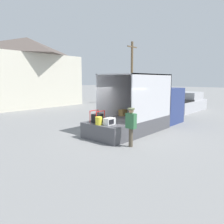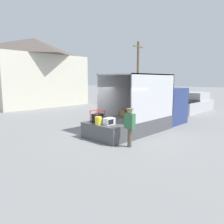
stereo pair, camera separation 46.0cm
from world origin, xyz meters
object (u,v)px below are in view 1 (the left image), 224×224
at_px(portable_generator, 98,118).
at_px(utility_pole, 132,72).
at_px(microwave, 109,121).
at_px(orange_bucket, 99,121).
at_px(box_truck, 151,110).
at_px(worker_person, 131,123).
at_px(pickup_truck_silver, 187,103).

distance_m(portable_generator, utility_pole, 16.50).
relative_size(microwave, orange_bucket, 1.42).
distance_m(microwave, utility_pole, 16.94).
xyz_separation_m(box_truck, microwave, (-4.38, -0.35, -0.06)).
relative_size(worker_person, utility_pole, 0.23).
bearing_deg(box_truck, orange_bucket, 179.66).
height_order(microwave, portable_generator, portable_generator).
xyz_separation_m(portable_generator, orange_bucket, (-0.35, -0.43, -0.04)).
bearing_deg(portable_generator, orange_bucket, -129.54).
bearing_deg(worker_person, microwave, 87.52).
height_order(portable_generator, worker_person, worker_person).
distance_m(box_truck, worker_person, 4.73).
relative_size(microwave, utility_pole, 0.07).
height_order(box_truck, pickup_truck_silver, box_truck).
bearing_deg(pickup_truck_silver, microwave, -174.15).
height_order(microwave, pickup_truck_silver, pickup_truck_silver).
bearing_deg(worker_person, orange_bucket, 99.33).
bearing_deg(utility_pole, microwave, -147.66).
relative_size(microwave, pickup_truck_silver, 0.10).
bearing_deg(pickup_truck_silver, portable_generator, -177.86).
bearing_deg(orange_bucket, worker_person, -80.67).
relative_size(orange_bucket, pickup_truck_silver, 0.07).
xyz_separation_m(worker_person, utility_pole, (14.16, 10.23, 2.78)).
bearing_deg(pickup_truck_silver, utility_pole, 76.98).
xyz_separation_m(microwave, orange_bucket, (-0.33, 0.38, 0.03)).
distance_m(worker_person, utility_pole, 17.69).
bearing_deg(portable_generator, utility_pole, 29.99).
height_order(portable_generator, orange_bucket, portable_generator).
relative_size(microwave, worker_person, 0.32).
bearing_deg(box_truck, portable_generator, 174.04).
distance_m(worker_person, pickup_truck_silver, 12.66).
height_order(box_truck, worker_person, box_truck).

